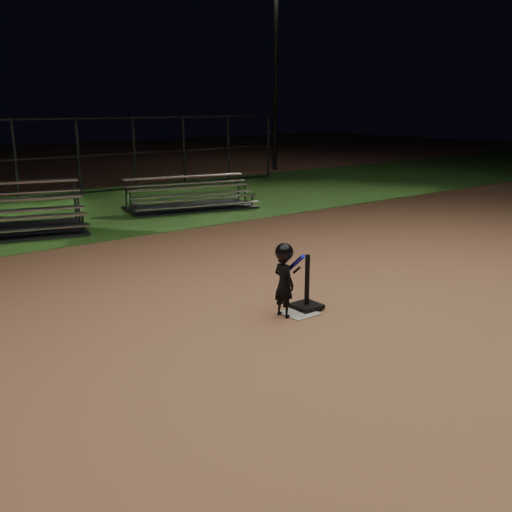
{
  "coord_description": "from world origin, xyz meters",
  "views": [
    {
      "loc": [
        -5.33,
        -5.84,
        2.89
      ],
      "look_at": [
        0.0,
        1.0,
        0.65
      ],
      "focal_mm": 41.2,
      "sensor_mm": 36.0,
      "label": 1
    }
  ],
  "objects": [
    {
      "name": "light_pole_right",
      "position": [
        12.0,
        14.94,
        4.95
      ],
      "size": [
        0.9,
        0.53,
        8.3
      ],
      "color": "#2D2D30",
      "rests_on": "ground"
    },
    {
      "name": "backstop_fence",
      "position": [
        0.0,
        13.0,
        1.25
      ],
      "size": [
        20.08,
        0.08,
        2.5
      ],
      "color": "#38383D",
      "rests_on": "ground"
    },
    {
      "name": "ground",
      "position": [
        0.0,
        0.0,
        0.0
      ],
      "size": [
        80.0,
        80.0,
        0.0
      ],
      "primitive_type": "plane",
      "color": "#B0744F",
      "rests_on": "ground"
    },
    {
      "name": "grass_strip",
      "position": [
        0.0,
        10.0,
        0.01
      ],
      "size": [
        60.0,
        8.0,
        0.01
      ],
      "primitive_type": "cube",
      "color": "#2B5D1E",
      "rests_on": "ground"
    },
    {
      "name": "batting_tee",
      "position": [
        0.21,
        0.08,
        0.17
      ],
      "size": [
        0.38,
        0.38,
        0.8
      ],
      "color": "black",
      "rests_on": "home_plate"
    },
    {
      "name": "home_plate",
      "position": [
        0.0,
        0.0,
        0.01
      ],
      "size": [
        0.45,
        0.45,
        0.02
      ],
      "primitive_type": "cube",
      "color": "beige",
      "rests_on": "ground"
    },
    {
      "name": "child_batter",
      "position": [
        -0.23,
        0.07,
        0.56
      ],
      "size": [
        0.38,
        0.6,
        1.06
      ],
      "rotation": [
        0.0,
        0.0,
        1.64
      ],
      "color": "black",
      "rests_on": "ground"
    },
    {
      "name": "bleacher_right",
      "position": [
        3.4,
        8.39,
        0.18
      ],
      "size": [
        3.88,
        2.48,
        0.88
      ],
      "rotation": [
        0.0,
        0.0,
        -0.22
      ],
      "color": "#ADADB2",
      "rests_on": "ground"
    }
  ]
}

